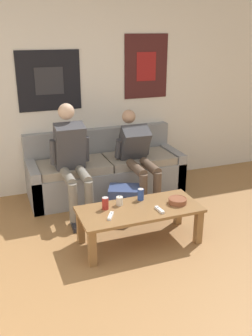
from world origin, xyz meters
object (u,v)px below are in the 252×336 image
ceramic_bowl (178,200)px  game_controller_near_right (111,216)px  person_seated_adult (72,157)px  coffee_table (140,214)px  person_seated_teen (137,154)px  pillar_candle (120,201)px  game_controller_near_left (160,210)px  drink_can_red (105,203)px  drink_can_blue (141,194)px  backpack (124,203)px  couch (105,172)px

ceramic_bowl → game_controller_near_right: (-0.74, -0.04, -0.02)m
person_seated_adult → ceramic_bowl: person_seated_adult is taller
coffee_table → person_seated_teen: size_ratio=1.11×
person_seated_adult → person_seated_teen: 0.83m
pillar_candle → game_controller_near_left: 0.42m
drink_can_red → pillar_candle: bearing=12.1°
person_seated_adult → ceramic_bowl: size_ratio=6.60×
pillar_candle → game_controller_near_right: size_ratio=0.71×
coffee_table → ceramic_bowl: (0.40, -0.04, 0.10)m
drink_can_blue → game_controller_near_left: size_ratio=0.85×
backpack → pillar_candle: bearing=-115.9°
couch → drink_can_red: couch is taller
couch → drink_can_red: size_ratio=16.20×
pillar_candle → game_controller_near_right: (-0.17, -0.22, -0.03)m
backpack → drink_can_blue: 0.51m
person_seated_teen → game_controller_near_right: person_seated_teen is taller
game_controller_near_right → pillar_candle: bearing=52.0°
coffee_table → backpack: bearing=84.4°
couch → game_controller_near_left: size_ratio=13.74×
person_seated_adult → drink_can_red: size_ratio=10.23×
ceramic_bowl → game_controller_near_right: ceramic_bowl is taller
game_controller_near_left → backpack: bearing=98.0°
ceramic_bowl → pillar_candle: 0.59m
person_seated_adult → game_controller_near_right: size_ratio=8.98×
pillar_candle → drink_can_blue: (0.25, 0.04, 0.02)m
person_seated_teen → pillar_candle: bearing=-122.7°
backpack → drink_can_red: bearing=-128.1°
backpack → person_seated_teen: bearing=50.3°
person_seated_adult → person_seated_teen: bearing=1.3°
backpack → drink_can_red: (-0.38, -0.49, 0.28)m
couch → ceramic_bowl: 1.41m
ceramic_bowl → person_seated_teen: bearing=91.7°
game_controller_near_right → person_seated_teen: bearing=56.1°
couch → coffee_table: bearing=-92.7°
ceramic_bowl → drink_can_red: (-0.73, 0.14, 0.03)m
drink_can_blue → game_controller_near_right: bearing=-148.9°
ceramic_bowl → game_controller_near_left: size_ratio=1.31×
pillar_candle → drink_can_red: size_ratio=0.81×
drink_can_red → game_controller_near_left: (0.49, -0.23, -0.05)m
person_seated_teen → drink_can_blue: 0.87m
coffee_table → drink_can_blue: 0.23m
backpack → ceramic_bowl: ceramic_bowl is taller
pillar_candle → backpack: bearing=64.1°
backpack → drink_can_red: size_ratio=3.52×
person_seated_teen → coffee_table: bearing=-111.0°
game_controller_near_left → drink_can_blue: bearing=104.3°
person_seated_adult → backpack: (0.51, -0.36, -0.51)m
drink_can_red → game_controller_near_left: bearing=-25.2°
person_seated_teen → ceramic_bowl: person_seated_teen is taller
person_seated_teen → pillar_candle: 1.01m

